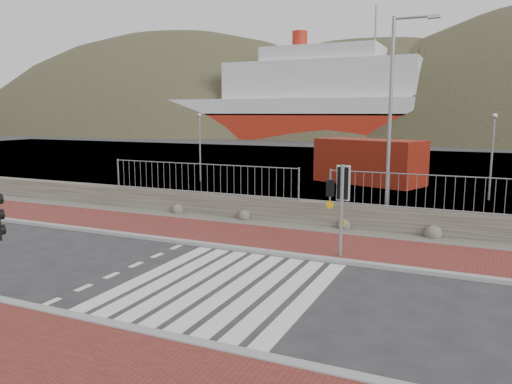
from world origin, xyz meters
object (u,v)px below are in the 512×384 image
at_px(streetlight, 394,111).
at_px(shipping_container, 369,161).
at_px(ferry, 284,105).
at_px(traffic_signal_far, 341,191).

height_order(streetlight, shipping_container, streetlight).
height_order(ferry, streetlight, ferry).
height_order(ferry, shipping_container, ferry).
distance_m(traffic_signal_far, shipping_container, 16.06).
bearing_deg(streetlight, ferry, 114.40).
bearing_deg(traffic_signal_far, ferry, -68.56).
xyz_separation_m(traffic_signal_far, streetlight, (0.65, 4.66, 2.23)).
bearing_deg(shipping_container, streetlight, -54.49).
xyz_separation_m(ferry, traffic_signal_far, (26.60, -64.46, -3.40)).
height_order(traffic_signal_far, streetlight, streetlight).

